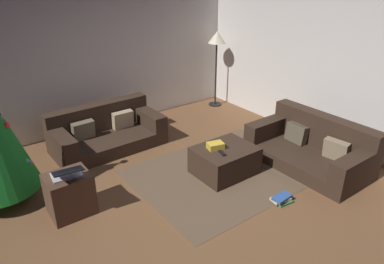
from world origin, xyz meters
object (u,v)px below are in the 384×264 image
(couch_left, at_px, (106,132))
(ottoman, at_px, (225,160))
(book_stack, at_px, (281,199))
(laptop, at_px, (67,173))
(couch_right, at_px, (312,147))
(side_table, at_px, (70,194))
(corner_lamp, at_px, (217,43))
(gift_box, at_px, (215,146))
(tv_remote, at_px, (222,153))

(couch_left, bearing_deg, ottoman, 117.84)
(book_stack, bearing_deg, laptop, 149.02)
(couch_right, xyz_separation_m, laptop, (-3.45, 0.95, 0.33))
(side_table, height_order, corner_lamp, corner_lamp)
(side_table, xyz_separation_m, book_stack, (2.27, -1.43, -0.22))
(gift_box, relative_size, side_table, 0.43)
(side_table, relative_size, corner_lamp, 0.34)
(couch_left, height_order, couch_right, couch_right)
(laptop, bearing_deg, side_table, 83.66)
(couch_left, xyz_separation_m, tv_remote, (0.89, -1.97, 0.16))
(couch_right, height_order, book_stack, couch_right)
(book_stack, bearing_deg, tv_remote, 106.03)
(tv_remote, bearing_deg, book_stack, -59.71)
(side_table, height_order, laptop, laptop)
(gift_box, bearing_deg, corner_lamp, 49.91)
(laptop, bearing_deg, corner_lamp, 26.28)
(couch_right, relative_size, gift_box, 7.87)
(couch_right, xyz_separation_m, book_stack, (-1.17, -0.41, -0.22))
(laptop, bearing_deg, tv_remote, -13.04)
(side_table, height_order, book_stack, side_table)
(gift_box, bearing_deg, side_table, 170.34)
(couch_right, distance_m, corner_lamp, 3.12)
(couch_right, bearing_deg, couch_left, 43.09)
(couch_left, height_order, tv_remote, couch_left)
(laptop, bearing_deg, couch_right, -15.46)
(couch_right, height_order, corner_lamp, corner_lamp)
(couch_left, relative_size, ottoman, 2.11)
(couch_left, relative_size, corner_lamp, 1.13)
(side_table, bearing_deg, book_stack, -32.12)
(gift_box, bearing_deg, tv_remote, -97.75)
(tv_remote, bearing_deg, gift_box, 96.51)
(side_table, bearing_deg, tv_remote, -14.65)
(couch_right, relative_size, ottoman, 2.09)
(couch_left, distance_m, tv_remote, 2.17)
(couch_left, xyz_separation_m, book_stack, (1.15, -2.88, -0.21))
(ottoman, relative_size, corner_lamp, 0.54)
(couch_right, height_order, gift_box, couch_right)
(ottoman, xyz_separation_m, tv_remote, (-0.15, -0.10, 0.22))
(couch_right, relative_size, corner_lamp, 1.12)
(couch_right, height_order, laptop, couch_right)
(laptop, relative_size, book_stack, 1.52)
(ottoman, relative_size, side_table, 1.60)
(couch_left, relative_size, laptop, 4.14)
(ottoman, xyz_separation_m, corner_lamp, (1.75, 2.30, 1.16))
(couch_right, distance_m, book_stack, 1.26)
(side_table, distance_m, book_stack, 2.69)
(ottoman, distance_m, book_stack, 1.02)
(tv_remote, height_order, book_stack, tv_remote)
(couch_left, bearing_deg, gift_box, 115.87)
(tv_remote, xyz_separation_m, book_stack, (0.26, -0.90, -0.38))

